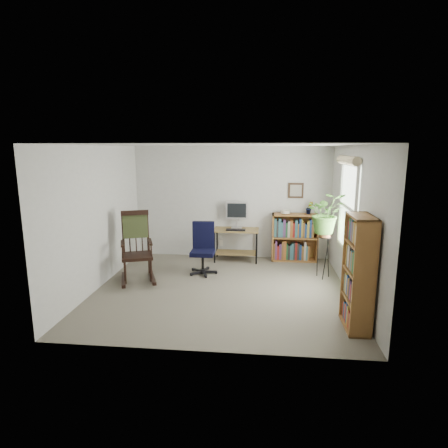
# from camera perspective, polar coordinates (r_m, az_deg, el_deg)

# --- Properties ---
(floor) EXTENTS (4.20, 4.00, 0.00)m
(floor) POSITION_cam_1_polar(r_m,az_deg,el_deg) (6.45, -0.37, -9.89)
(floor) COLOR slate
(floor) RESTS_ON ground
(ceiling) EXTENTS (4.20, 4.00, 0.00)m
(ceiling) POSITION_cam_1_polar(r_m,az_deg,el_deg) (6.01, -0.40, 11.95)
(ceiling) COLOR silver
(ceiling) RESTS_ON ground
(wall_back) EXTENTS (4.20, 0.00, 2.40)m
(wall_back) POSITION_cam_1_polar(r_m,az_deg,el_deg) (8.08, 1.17, 3.28)
(wall_back) COLOR silver
(wall_back) RESTS_ON ground
(wall_front) EXTENTS (4.20, 0.00, 2.40)m
(wall_front) POSITION_cam_1_polar(r_m,az_deg,el_deg) (4.19, -3.40, -4.46)
(wall_front) COLOR silver
(wall_front) RESTS_ON ground
(wall_left) EXTENTS (0.00, 4.00, 2.40)m
(wall_left) POSITION_cam_1_polar(r_m,az_deg,el_deg) (6.68, -18.60, 0.95)
(wall_left) COLOR silver
(wall_left) RESTS_ON ground
(wall_right) EXTENTS (0.00, 4.00, 2.40)m
(wall_right) POSITION_cam_1_polar(r_m,az_deg,el_deg) (6.25, 19.13, 0.23)
(wall_right) COLOR silver
(wall_right) RESTS_ON ground
(window) EXTENTS (0.12, 1.20, 1.50)m
(window) POSITION_cam_1_polar(r_m,az_deg,el_deg) (6.50, 18.31, 2.48)
(window) COLOR white
(window) RESTS_ON wall_right
(desk) EXTENTS (0.94, 0.52, 0.68)m
(desk) POSITION_cam_1_polar(r_m,az_deg,el_deg) (7.95, 1.85, -3.19)
(desk) COLOR olive
(desk) RESTS_ON floor
(monitor) EXTENTS (0.46, 0.16, 0.56)m
(monitor) POSITION_cam_1_polar(r_m,az_deg,el_deg) (7.95, 1.95, 1.39)
(monitor) COLOR #B7B6BB
(monitor) RESTS_ON desk
(keyboard) EXTENTS (0.40, 0.15, 0.02)m
(keyboard) POSITION_cam_1_polar(r_m,az_deg,el_deg) (7.75, 1.80, -0.89)
(keyboard) COLOR black
(keyboard) RESTS_ON desk
(office_chair) EXTENTS (0.58, 0.58, 0.99)m
(office_chair) POSITION_cam_1_polar(r_m,az_deg,el_deg) (7.07, -3.28, -3.74)
(office_chair) COLOR black
(office_chair) RESTS_ON floor
(rocking_chair) EXTENTS (1.01, 1.26, 1.28)m
(rocking_chair) POSITION_cam_1_polar(r_m,az_deg,el_deg) (6.82, -13.18, -3.36)
(rocking_chair) COLOR black
(rocking_chair) RESTS_ON floor
(low_bookshelf) EXTENTS (0.96, 0.32, 1.01)m
(low_bookshelf) POSITION_cam_1_polar(r_m,az_deg,el_deg) (8.04, 10.72, -2.02)
(low_bookshelf) COLOR #956130
(low_bookshelf) RESTS_ON floor
(tall_bookshelf) EXTENTS (0.28, 0.66, 1.52)m
(tall_bookshelf) POSITION_cam_1_polar(r_m,az_deg,el_deg) (5.20, 19.77, -7.02)
(tall_bookshelf) COLOR #956130
(tall_bookshelf) RESTS_ON floor
(plant_stand) EXTENTS (0.28, 0.28, 0.90)m
(plant_stand) POSITION_cam_1_polar(r_m,az_deg,el_deg) (7.11, 14.97, -4.43)
(plant_stand) COLOR black
(plant_stand) RESTS_ON floor
(spider_plant) EXTENTS (1.69, 1.88, 1.46)m
(spider_plant) POSITION_cam_1_polar(r_m,az_deg,el_deg) (6.89, 15.44, 4.55)
(spider_plant) COLOR #396A25
(spider_plant) RESTS_ON plant_stand
(potted_plant_small) EXTENTS (0.13, 0.24, 0.11)m
(potted_plant_small) POSITION_cam_1_polar(r_m,az_deg,el_deg) (7.97, 12.87, 1.87)
(potted_plant_small) COLOR #396A25
(potted_plant_small) RESTS_ON low_bookshelf
(framed_picture) EXTENTS (0.32, 0.04, 0.32)m
(framed_picture) POSITION_cam_1_polar(r_m,az_deg,el_deg) (8.02, 10.89, 5.03)
(framed_picture) COLOR black
(framed_picture) RESTS_ON wall_back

